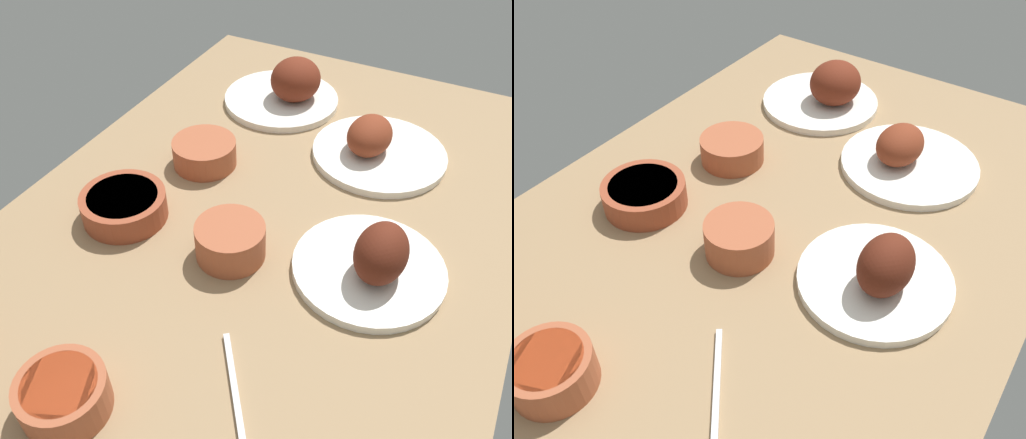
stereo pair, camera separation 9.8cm
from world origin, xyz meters
The scene contains 9 objects.
dining_table centered at (0.00, 0.00, 2.00)cm, with size 140.00×90.00×4.00cm, color #937551.
plate_near_viewer centered at (-42.86, -13.07, 7.75)cm, with size 27.09×27.09×11.08cm.
plate_center_main centered at (1.65, 22.31, 7.30)cm, with size 25.38×25.38×11.00cm.
plate_far_side centered at (-30.85, 12.12, 6.52)cm, with size 27.81×27.81×8.93cm.
bowl_potatoes centered at (7.93, -0.81, 7.43)cm, with size 11.97×11.97×6.35cm.
bowl_sauce centered at (42.70, -6.36, 7.19)cm, with size 11.98×11.98×5.89cm.
bowl_onions centered at (-12.66, -18.28, 6.92)cm, with size 13.04×13.04×5.36cm.
bowl_pasta centered at (8.10, -22.90, 6.74)cm, with size 15.60×15.60×5.00cm.
fork_loose centered at (30.25, 12.09, 4.40)cm, with size 17.46×0.90×0.80cm, color silver.
Camera 2 is at (59.70, 41.43, 71.96)cm, focal length 38.54 mm.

